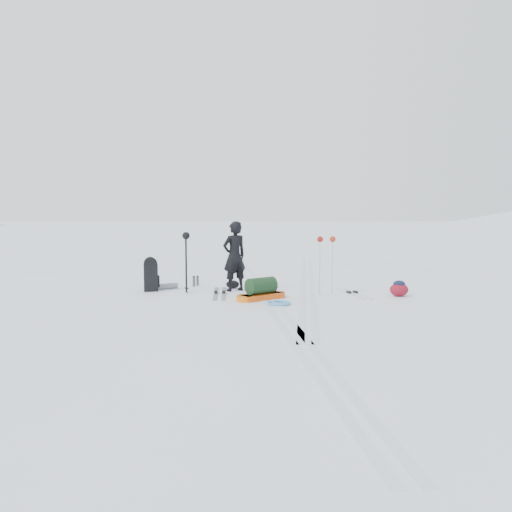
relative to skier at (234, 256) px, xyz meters
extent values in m
plane|color=white|center=(0.73, -0.47, -0.91)|extent=(200.00, 200.00, 0.00)
cube|color=silver|center=(0.61, -0.47, -0.90)|extent=(1.40, 17.97, 0.01)
cube|color=silver|center=(0.85, -0.47, -0.90)|extent=(1.40, 17.97, 0.01)
cube|color=silver|center=(2.01, 1.53, -0.90)|extent=(2.09, 13.88, 0.01)
cube|color=silver|center=(2.25, 1.53, -0.90)|extent=(2.09, 13.88, 0.01)
imported|color=black|center=(0.00, 0.00, 0.00)|extent=(0.79, 0.71, 1.81)
cube|color=#DE4E0D|center=(0.63, -1.29, -0.84)|extent=(1.11, 0.95, 0.13)
cylinder|color=#CB3A0B|center=(1.03, -1.02, -0.84)|extent=(0.53, 0.53, 0.13)
cylinder|color=orange|center=(0.24, -1.57, -0.84)|extent=(0.53, 0.53, 0.13)
cylinder|color=black|center=(0.63, -1.29, -0.58)|extent=(0.79, 0.71, 0.38)
cube|color=black|center=(-2.17, 0.03, -0.56)|extent=(0.40, 0.32, 0.70)
cylinder|color=black|center=(-2.17, 0.03, -0.19)|extent=(0.39, 0.31, 0.34)
cube|color=black|center=(-2.00, 0.09, -0.66)|extent=(0.12, 0.19, 0.30)
cylinder|color=gray|center=(-1.80, 0.42, -0.83)|extent=(0.56, 0.39, 0.15)
cylinder|color=black|center=(-1.24, -0.20, -0.19)|extent=(0.03, 0.03, 1.43)
cylinder|color=black|center=(-1.21, -0.29, -0.19)|extent=(0.03, 0.03, 1.43)
torus|color=black|center=(-1.24, -0.20, -0.79)|extent=(0.13, 0.13, 0.01)
torus|color=black|center=(-1.21, -0.29, -0.79)|extent=(0.13, 0.13, 0.01)
sphere|color=black|center=(-1.22, -0.25, 0.55)|extent=(0.19, 0.19, 0.19)
cylinder|color=silver|center=(2.11, -0.76, -0.23)|extent=(0.03, 0.03, 1.36)
cylinder|color=silver|center=(2.42, -0.72, -0.23)|extent=(0.03, 0.03, 1.36)
torus|color=#A3A5AA|center=(2.11, -0.76, -0.80)|extent=(0.12, 0.12, 0.01)
torus|color=#ABAEB2|center=(2.42, -0.72, -0.80)|extent=(0.12, 0.12, 0.01)
sphere|color=maroon|center=(2.11, -0.76, 0.48)|extent=(0.15, 0.15, 0.15)
sphere|color=maroon|center=(2.42, -0.72, 0.48)|extent=(0.15, 0.15, 0.15)
cube|color=#919299|center=(-0.27, -0.44, -0.90)|extent=(0.13, 1.99, 0.02)
cube|color=gray|center=(-0.47, -0.44, -0.90)|extent=(0.13, 1.99, 0.02)
cube|color=black|center=(-0.27, -0.44, -0.86)|extent=(0.08, 0.20, 0.06)
cube|color=black|center=(-0.47, -0.44, -0.86)|extent=(0.08, 0.20, 0.06)
cube|color=silver|center=(2.88, -0.58, -0.90)|extent=(0.41, 1.78, 0.02)
cube|color=silver|center=(3.06, -0.54, -0.90)|extent=(0.41, 1.78, 0.02)
cube|color=black|center=(2.88, -0.58, -0.87)|extent=(0.10, 0.19, 0.05)
cube|color=black|center=(3.06, -0.54, -0.87)|extent=(0.10, 0.19, 0.05)
torus|color=#4E95BF|center=(1.00, -1.97, -0.88)|extent=(0.70, 0.70, 0.06)
torus|color=#5AA7DC|center=(1.03, -1.93, -0.87)|extent=(0.55, 0.55, 0.05)
ellipsoid|color=maroon|center=(4.01, -1.02, -0.74)|extent=(0.55, 0.50, 0.33)
ellipsoid|color=black|center=(4.01, -1.02, -0.60)|extent=(0.36, 0.33, 0.16)
cylinder|color=#505257|center=(-1.13, 0.83, -0.78)|extent=(0.10, 0.10, 0.26)
cylinder|color=#4E5055|center=(-1.04, 1.03, -0.79)|extent=(0.10, 0.10, 0.24)
cylinder|color=black|center=(-1.13, 0.83, -0.63)|extent=(0.08, 0.08, 0.03)
cylinder|color=black|center=(-1.04, 1.03, -0.65)|extent=(0.08, 0.08, 0.03)
ellipsoid|color=black|center=(-0.05, 0.42, -0.80)|extent=(0.42, 0.36, 0.22)
camera|label=1|loc=(0.06, -12.89, 1.13)|focal=35.00mm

